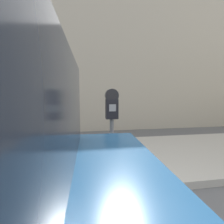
# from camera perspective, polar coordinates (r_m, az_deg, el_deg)

# --- Properties ---
(sidewalk) EXTENTS (24.00, 2.80, 0.13)m
(sidewalk) POSITION_cam_1_polar(r_m,az_deg,el_deg) (4.00, -2.53, -14.68)
(sidewalk) COLOR #BCB7AD
(sidewalk) RESTS_ON ground_plane
(building_facade) EXTENTS (24.00, 0.30, 5.83)m
(building_facade) POSITION_cam_1_polar(r_m,az_deg,el_deg) (7.08, -6.07, 17.75)
(building_facade) COLOR beige
(building_facade) RESTS_ON ground_plane
(parking_meter) EXTENTS (0.21, 0.15, 1.43)m
(parking_meter) POSITION_cam_1_polar(r_m,az_deg,el_deg) (2.78, 0.00, -0.70)
(parking_meter) COLOR slate
(parking_meter) RESTS_ON sidewalk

